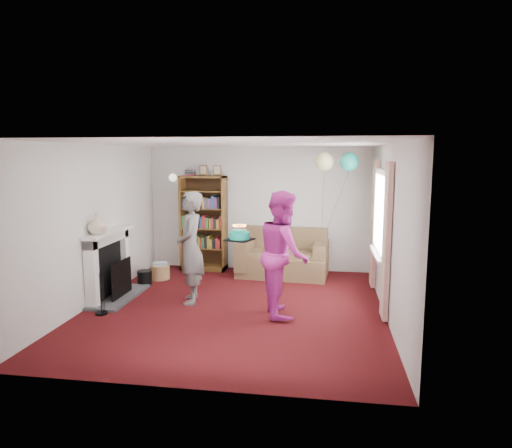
% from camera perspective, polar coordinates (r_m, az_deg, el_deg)
% --- Properties ---
extents(ground, '(5.00, 5.00, 0.00)m').
position_cam_1_polar(ground, '(7.17, -2.65, -10.41)').
color(ground, '#35070D').
rests_on(ground, ground).
extents(wall_back, '(4.50, 0.02, 2.50)m').
position_cam_1_polar(wall_back, '(9.31, 0.30, 1.92)').
color(wall_back, silver).
rests_on(wall_back, ground).
extents(wall_left, '(0.02, 5.00, 2.50)m').
position_cam_1_polar(wall_left, '(7.63, -19.61, -0.06)').
color(wall_left, silver).
rests_on(wall_left, ground).
extents(wall_right, '(0.02, 5.00, 2.50)m').
position_cam_1_polar(wall_right, '(6.79, 16.32, -0.92)').
color(wall_right, silver).
rests_on(wall_right, ground).
extents(ceiling, '(4.50, 5.00, 0.01)m').
position_cam_1_polar(ceiling, '(6.78, -2.80, 10.05)').
color(ceiling, white).
rests_on(ceiling, wall_back).
extents(fireplace, '(0.55, 1.80, 1.12)m').
position_cam_1_polar(fireplace, '(7.86, -17.57, -5.21)').
color(fireplace, '#3F3F42').
rests_on(fireplace, ground).
extents(window_bay, '(0.14, 2.02, 2.20)m').
position_cam_1_polar(window_bay, '(7.38, 15.27, -0.51)').
color(window_bay, white).
rests_on(window_bay, ground).
extents(wall_sconce, '(0.16, 0.23, 0.16)m').
position_cam_1_polar(wall_sconce, '(9.53, -10.34, 5.74)').
color(wall_sconce, gold).
rests_on(wall_sconce, ground).
extents(bookcase, '(0.91, 0.42, 2.13)m').
position_cam_1_polar(bookcase, '(9.37, -6.53, 0.02)').
color(bookcase, '#472B14').
rests_on(bookcase, ground).
extents(sofa, '(1.71, 0.91, 0.91)m').
position_cam_1_polar(sofa, '(8.97, 3.40, -4.25)').
color(sofa, brown).
rests_on(sofa, ground).
extents(wicker_basket, '(0.35, 0.35, 0.33)m').
position_cam_1_polar(wicker_basket, '(8.89, -11.86, -5.84)').
color(wicker_basket, '#A17D4B').
rests_on(wicker_basket, ground).
extents(person_striped, '(0.57, 0.73, 1.77)m').
position_cam_1_polar(person_striped, '(7.28, -8.18, -2.95)').
color(person_striped, black).
rests_on(person_striped, ground).
extents(person_magenta, '(0.88, 1.03, 1.83)m').
position_cam_1_polar(person_magenta, '(6.68, 3.42, -3.66)').
color(person_magenta, '#B42489').
rests_on(person_magenta, ground).
extents(birthday_cake, '(0.35, 0.35, 0.22)m').
position_cam_1_polar(birthday_cake, '(6.62, -2.08, -1.45)').
color(birthday_cake, black).
rests_on(birthday_cake, ground).
extents(balloons, '(0.77, 0.33, 1.72)m').
position_cam_1_polar(balloons, '(8.33, 10.06, 7.69)').
color(balloons, '#3F3F3F').
rests_on(balloons, ground).
extents(mantel_vase, '(0.39, 0.39, 0.32)m').
position_cam_1_polar(mantel_vase, '(7.43, -19.21, 0.01)').
color(mantel_vase, beige).
rests_on(mantel_vase, fireplace).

